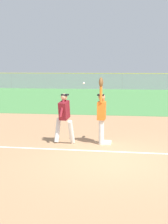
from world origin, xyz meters
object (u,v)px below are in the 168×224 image
at_px(baseball, 84,83).
at_px(fielder, 101,112).
at_px(first_base, 106,142).
at_px(parked_car_silver, 28,82).
at_px(parked_car_blue, 122,82).
at_px(runner, 64,115).
at_px(parked_car_green, 73,82).
at_px(parked_car_black, 167,82).

bearing_deg(baseball, fielder, 15.43).
bearing_deg(first_base, parked_car_silver, 112.99).
height_order(parked_car_silver, parked_car_blue, same).
height_order(runner, parked_car_blue, runner).
distance_m(first_base, fielder, 1.09).
height_order(fielder, baseball, fielder).
bearing_deg(first_base, baseball, -163.74).
bearing_deg(parked_car_green, parked_car_black, 2.02).
height_order(fielder, parked_car_black, fielder).
distance_m(runner, parked_car_blue, 28.70).
bearing_deg(parked_car_silver, parked_car_black, 0.05).
bearing_deg(parked_car_silver, parked_car_green, 6.89).
distance_m(parked_car_silver, parked_car_black, 17.48).
height_order(runner, parked_car_green, runner).
xyz_separation_m(fielder, parked_car_blue, (0.42, 28.58, -0.45)).
relative_size(parked_car_blue, parked_car_black, 1.00).
bearing_deg(parked_car_black, fielder, -105.13).
xyz_separation_m(baseball, parked_car_silver, (-11.05, 27.97, -1.41)).
bearing_deg(runner, baseball, 1.28).
distance_m(parked_car_blue, parked_car_black, 5.43).
relative_size(fielder, baseball, 30.81).
xyz_separation_m(runner, parked_car_blue, (1.69, 28.65, -0.32)).
distance_m(fielder, runner, 1.28).
bearing_deg(parked_car_black, parked_car_silver, 178.12).
distance_m(baseball, parked_car_silver, 30.10).
height_order(fielder, parked_car_green, fielder).
bearing_deg(parked_car_blue, fielder, -87.80).
bearing_deg(parked_car_black, baseball, -106.19).
relative_size(runner, parked_car_black, 0.38).
relative_size(parked_car_silver, parked_car_green, 0.99).
bearing_deg(parked_car_silver, fielder, -68.83).
bearing_deg(parked_car_green, fielder, -74.53).
bearing_deg(runner, parked_car_blue, 95.32).
xyz_separation_m(first_base, fielder, (-0.15, -0.05, 1.08)).
distance_m(baseball, parked_car_black, 29.20).
xyz_separation_m(parked_car_green, parked_car_blue, (6.35, -0.07, 0.00)).
height_order(baseball, parked_car_green, baseball).
relative_size(fielder, parked_car_black, 0.51).
bearing_deg(fielder, first_base, -157.93).
relative_size(runner, parked_car_green, 0.38).
height_order(baseball, parked_car_black, baseball).
height_order(first_base, parked_car_green, parked_car_green).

